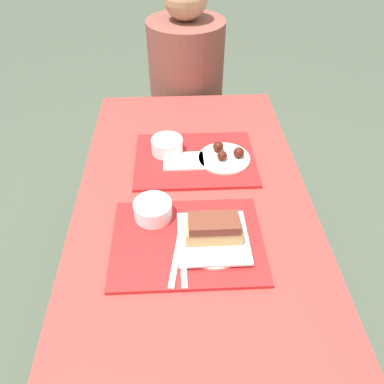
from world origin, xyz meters
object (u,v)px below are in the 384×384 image
at_px(bowl_coleslaw_far, 167,145).
at_px(wings_plate_far, 225,155).
at_px(tray_near, 188,241).
at_px(brisket_sandwich_plate, 213,233).
at_px(bowl_coleslaw_near, 153,209).
at_px(person_seated_across, 186,69).
at_px(tray_far, 195,159).

distance_m(bowl_coleslaw_far, wings_plate_far, 0.22).
xyz_separation_m(tray_near, bowl_coleslaw_far, (-0.06, 0.44, 0.04)).
bearing_deg(brisket_sandwich_plate, bowl_coleslaw_near, 148.25).
relative_size(brisket_sandwich_plate, wings_plate_far, 1.10).
relative_size(brisket_sandwich_plate, person_seated_across, 0.28).
bearing_deg(bowl_coleslaw_far, tray_far, -24.28).
bearing_deg(brisket_sandwich_plate, wings_plate_far, 78.55).
distance_m(bowl_coleslaw_near, wings_plate_far, 0.39).
height_order(tray_far, brisket_sandwich_plate, brisket_sandwich_plate).
distance_m(wings_plate_far, person_seated_across, 0.74).
relative_size(bowl_coleslaw_near, brisket_sandwich_plate, 0.56).
height_order(tray_far, bowl_coleslaw_far, bowl_coleslaw_far).
distance_m(bowl_coleslaw_near, brisket_sandwich_plate, 0.21).
bearing_deg(person_seated_across, tray_near, -91.90).
height_order(bowl_coleslaw_near, brisket_sandwich_plate, brisket_sandwich_plate).
bearing_deg(tray_far, wings_plate_far, -2.95).
relative_size(tray_near, tray_far, 1.00).
relative_size(tray_near, bowl_coleslaw_far, 3.77).
bearing_deg(person_seated_across, wings_plate_far, -80.90).
distance_m(tray_near, tray_far, 0.40).
relative_size(tray_far, person_seated_across, 0.58).
height_order(brisket_sandwich_plate, bowl_coleslaw_far, brisket_sandwich_plate).
relative_size(tray_far, bowl_coleslaw_near, 3.77).
bearing_deg(brisket_sandwich_plate, person_seated_across, 91.88).
xyz_separation_m(tray_near, wings_plate_far, (0.15, 0.39, 0.02)).
distance_m(brisket_sandwich_plate, bowl_coleslaw_far, 0.47).
bearing_deg(person_seated_across, bowl_coleslaw_near, -97.78).
height_order(tray_far, bowl_coleslaw_near, bowl_coleslaw_near).
relative_size(tray_near, wings_plate_far, 2.32).
height_order(tray_near, wings_plate_far, wings_plate_far).
height_order(tray_near, brisket_sandwich_plate, brisket_sandwich_plate).
height_order(tray_far, wings_plate_far, wings_plate_far).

